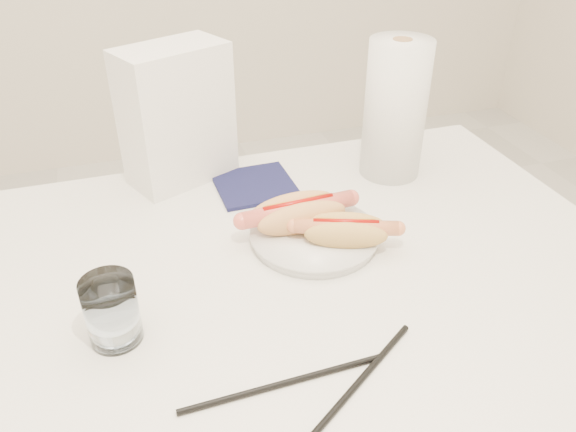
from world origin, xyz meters
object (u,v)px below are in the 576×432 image
object	(u,v)px
hotdog_right	(345,231)
napkin_box	(177,115)
table	(249,317)
plate	(314,237)
paper_towel_roll	(395,110)
water_glass	(112,311)
hotdog_left	(298,213)

from	to	relation	value
hotdog_right	napkin_box	size ratio (longest dim) A/B	0.63
table	plate	distance (m)	0.16
plate	hotdog_right	xyz separation A→B (m)	(0.04, -0.04, 0.03)
hotdog_right	napkin_box	world-z (taller)	napkin_box
plate	hotdog_right	world-z (taller)	hotdog_right
hotdog_right	table	bearing A→B (deg)	-146.67
plate	paper_towel_roll	xyz separation A→B (m)	(0.22, 0.17, 0.12)
water_glass	napkin_box	world-z (taller)	napkin_box
table	hotdog_left	size ratio (longest dim) A/B	6.42
napkin_box	paper_towel_roll	bearing A→B (deg)	-38.60
paper_towel_roll	napkin_box	bearing A→B (deg)	165.00
table	hotdog_right	xyz separation A→B (m)	(0.16, 0.04, 0.10)
table	hotdog_left	bearing A→B (deg)	42.40
hotdog_right	water_glass	bearing A→B (deg)	-145.58
hotdog_left	water_glass	bearing A→B (deg)	-156.88
table	hotdog_right	distance (m)	0.19
hotdog_left	napkin_box	distance (m)	0.30
hotdog_left	napkin_box	bearing A→B (deg)	116.38
hotdog_right	paper_towel_roll	xyz separation A→B (m)	(0.18, 0.21, 0.09)
plate	paper_towel_roll	world-z (taller)	paper_towel_roll
water_glass	hotdog_left	bearing A→B (deg)	26.91
hotdog_right	paper_towel_roll	distance (m)	0.29
table	paper_towel_roll	size ratio (longest dim) A/B	4.73
water_glass	plate	bearing A→B (deg)	21.43
table	water_glass	xyz separation A→B (m)	(-0.18, -0.05, 0.11)
table	paper_towel_roll	world-z (taller)	paper_towel_roll
plate	hotdog_left	distance (m)	0.05
napkin_box	paper_towel_roll	size ratio (longest dim) A/B	0.98
plate	napkin_box	world-z (taller)	napkin_box
water_glass	paper_towel_roll	xyz separation A→B (m)	(0.53, 0.30, 0.08)
table	napkin_box	xyz separation A→B (m)	(-0.03, 0.35, 0.18)
plate	napkin_box	bearing A→B (deg)	120.57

